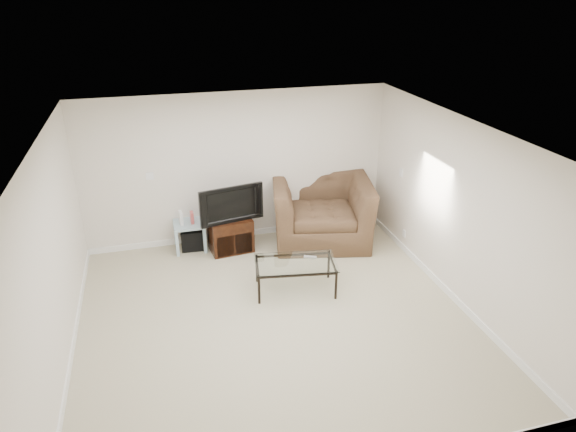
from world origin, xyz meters
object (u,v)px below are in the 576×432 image
object	(u,v)px
tv_stand	(231,235)
side_table	(190,235)
subwoofer	(192,238)
television	(229,203)
recliner	(322,201)
coffee_table	(295,276)

from	to	relation	value
tv_stand	side_table	distance (m)	0.68
subwoofer	television	bearing A→B (deg)	-24.32
subwoofer	recliner	xyz separation A→B (m)	(2.16, -0.25, 0.54)
tv_stand	television	world-z (taller)	television
subwoofer	coffee_table	xyz separation A→B (m)	(1.29, -1.69, 0.06)
recliner	subwoofer	bearing A→B (deg)	-173.99
coffee_table	tv_stand	bearing A→B (deg)	115.44
tv_stand	coffee_table	world-z (taller)	tv_stand
tv_stand	television	bearing A→B (deg)	-90.00
tv_stand	subwoofer	distance (m)	0.67
tv_stand	recliner	world-z (taller)	recliner
side_table	subwoofer	bearing A→B (deg)	33.30
recliner	coffee_table	distance (m)	1.75
tv_stand	subwoofer	bearing A→B (deg)	151.65
tv_stand	side_table	size ratio (longest dim) A/B	1.37
tv_stand	television	size ratio (longest dim) A/B	0.69
tv_stand	recliner	xyz separation A→B (m)	(1.55, 0.00, 0.43)
recliner	coffee_table	size ratio (longest dim) A/B	1.41
television	recliner	xyz separation A→B (m)	(1.55, 0.03, -0.15)
tv_stand	coffee_table	size ratio (longest dim) A/B	0.59
tv_stand	side_table	xyz separation A→B (m)	(-0.64, 0.23, -0.04)
side_table	coffee_table	bearing A→B (deg)	-51.56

